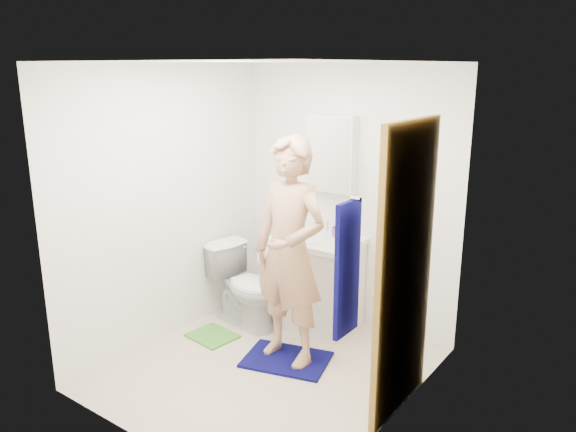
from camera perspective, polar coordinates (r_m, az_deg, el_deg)
The scene contains 22 objects.
floor at distance 4.72m, azimuth -1.99°, elevation -15.28°, with size 2.20×2.40×0.02m, color beige.
ceiling at distance 4.08m, azimuth -2.31°, elevation 15.54°, with size 2.20×2.40×0.02m, color white.
wall_back at distance 5.22m, azimuth 6.11°, elevation 1.94°, with size 2.20×0.02×2.40m, color white.
wall_front at distance 3.42m, azimuth -14.82°, elevation -5.52°, with size 2.20×0.02×2.40m, color white.
wall_left at distance 4.99m, azimuth -12.22°, elevation 1.07°, with size 0.02×2.40×2.40m, color white.
wall_right at distance 3.69m, azimuth 11.57°, elevation -3.82°, with size 0.02×2.40×2.40m, color white.
vanity_cabinet at distance 5.29m, azimuth 2.84°, elevation -6.89°, with size 0.75×0.55×0.80m, color white.
countertop at distance 5.15m, azimuth 2.90°, elevation -2.49°, with size 0.79×0.59×0.05m, color white.
sink_basin at distance 5.14m, azimuth 2.90°, elevation -2.34°, with size 0.40×0.40×0.03m, color white.
faucet at distance 5.27m, azimuth 3.98°, elevation -1.13°, with size 0.03×0.03×0.12m, color silver.
medicine_cabinet at distance 5.16m, azimuth 4.39°, elevation 6.36°, with size 0.50×0.12×0.70m, color white.
mirror_panel at distance 5.11m, azimuth 4.02°, elevation 6.28°, with size 0.46×0.01×0.66m, color white.
door at distance 3.90m, azimuth 11.76°, elevation -5.55°, with size 0.05×0.80×2.05m, color #A57A2D.
door_knob at distance 3.67m, azimuth 9.02°, elevation -7.99°, with size 0.07×0.07×0.07m, color gold.
towel at distance 3.23m, azimuth 6.03°, elevation -5.42°, with size 0.03×0.24×0.80m, color #08084B.
towel_hook at distance 3.09m, azimuth 6.89°, elevation 1.76°, with size 0.02×0.02×0.06m, color silver.
toilet at distance 5.31m, azimuth -4.27°, elevation -7.07°, with size 0.42×0.74×0.76m, color white.
bath_mat at distance 4.81m, azimuth -0.15°, elevation -14.38°, with size 0.68×0.49×0.02m, color #08084B.
green_rug at distance 5.23m, azimuth -7.69°, elevation -11.97°, with size 0.40×0.34×0.02m, color #4EA035.
soap_dispenser at distance 5.23m, azimuth -0.19°, elevation -0.79°, with size 0.09×0.09×0.20m, color #A96A4F.
toothbrush_cup at distance 5.15m, azimuth 5.11°, elevation -1.67°, with size 0.12×0.12×0.10m, color #784394.
man at distance 4.45m, azimuth 0.17°, elevation -3.69°, with size 0.67×0.44×1.85m, color tan.
Camera 1 is at (2.53, -3.20, 2.37)m, focal length 35.00 mm.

